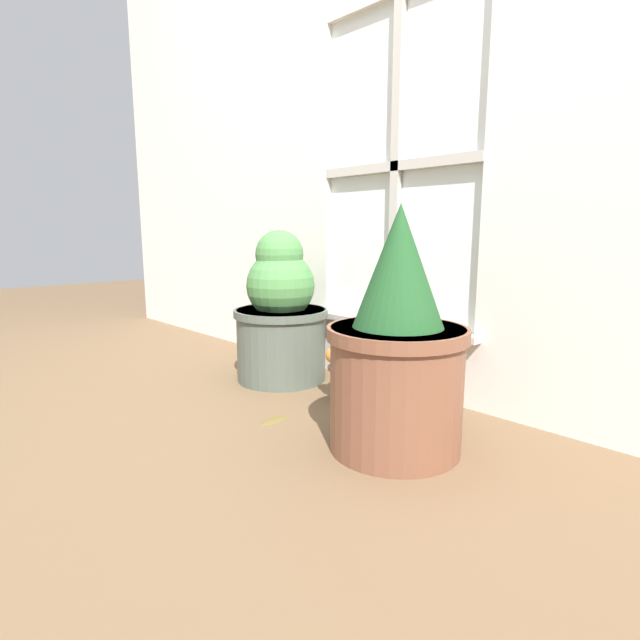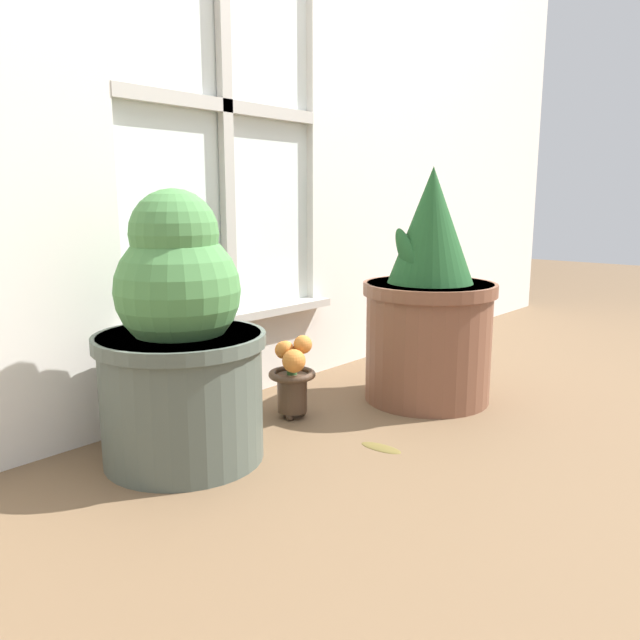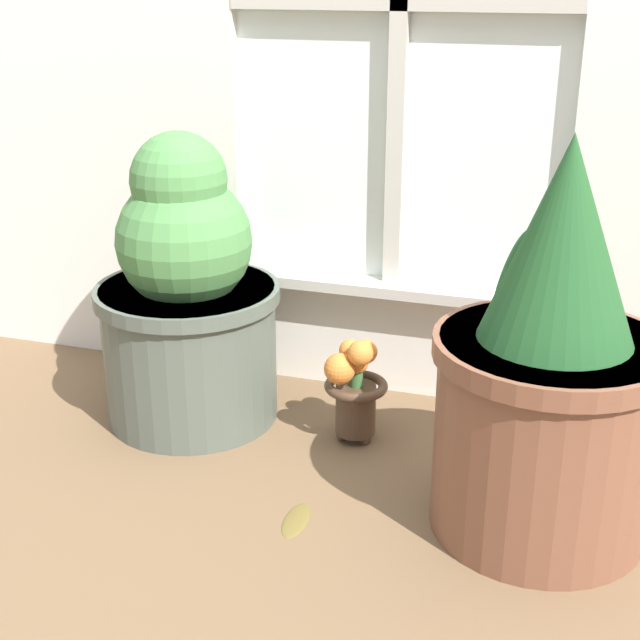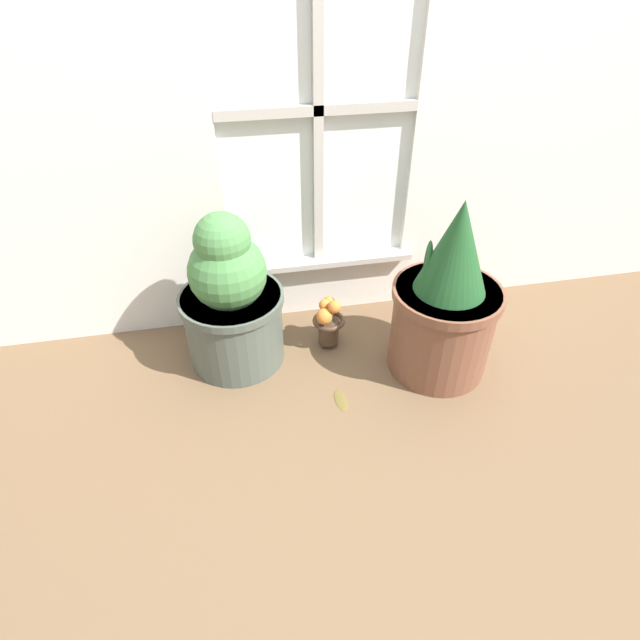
% 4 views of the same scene
% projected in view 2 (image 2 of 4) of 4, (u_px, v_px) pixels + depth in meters
% --- Properties ---
extents(ground_plane, '(10.00, 10.00, 0.00)m').
position_uv_depth(ground_plane, '(410.00, 451.00, 1.48)').
color(ground_plane, brown).
extents(potted_plant_left, '(0.38, 0.38, 0.61)m').
position_uv_depth(potted_plant_left, '(180.00, 346.00, 1.40)').
color(potted_plant_left, '#4C564C').
rests_on(potted_plant_left, ground_plane).
extents(potted_plant_right, '(0.39, 0.39, 0.68)m').
position_uv_depth(potted_plant_right, '(429.00, 306.00, 1.82)').
color(potted_plant_right, brown).
rests_on(potted_plant_right, ground_plane).
extents(flower_vase, '(0.13, 0.13, 0.23)m').
position_uv_depth(flower_vase, '(292.00, 374.00, 1.69)').
color(flower_vase, '#473323').
rests_on(flower_vase, ground_plane).
extents(fallen_leaf, '(0.05, 0.11, 0.01)m').
position_uv_depth(fallen_leaf, '(381.00, 446.00, 1.50)').
color(fallen_leaf, brown).
rests_on(fallen_leaf, ground_plane).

